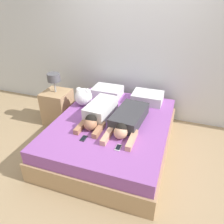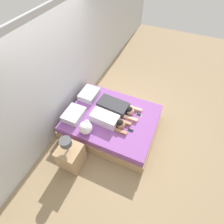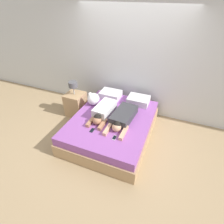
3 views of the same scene
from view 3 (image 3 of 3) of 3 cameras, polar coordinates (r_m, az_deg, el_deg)
The scene contains 11 objects.
ground_plane at distance 4.02m, azimuth 0.00°, elevation -7.23°, with size 12.00×12.00×0.00m, color #9E8460.
wall_back at distance 4.32m, azimuth 6.22°, elevation 15.97°, with size 12.00×0.06×2.60m.
bed at distance 3.87m, azimuth 0.00°, elevation -4.70°, with size 1.65×2.07×0.47m.
pillow_head_left at distance 4.39m, azimuth -0.48°, elevation 5.74°, with size 0.50×0.39×0.16m.
pillow_head_right at distance 4.20m, azimuth 8.61°, elevation 3.83°, with size 0.50×0.39×0.16m.
person_left at distance 3.71m, azimuth -2.97°, elevation 0.05°, with size 0.35×0.88×0.22m.
person_right at distance 3.59m, azimuth 3.42°, elevation -1.82°, with size 0.43×1.03×0.20m.
cell_phone_left at distance 3.42m, azimuth -6.49°, elevation -5.94°, with size 0.06×0.12×0.01m.
cell_phone_right at distance 3.25m, azimuth 0.80°, elevation -8.39°, with size 0.06×0.12×0.01m.
plush_toy at distance 4.10m, azimuth -6.11°, elevation 4.35°, with size 0.28×0.28×0.30m.
nightstand at distance 4.56m, azimuth -11.79°, elevation 2.84°, with size 0.44×0.44×0.92m.
Camera 3 is at (1.12, -2.73, 2.72)m, focal length 28.00 mm.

